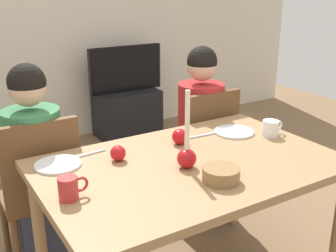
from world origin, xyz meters
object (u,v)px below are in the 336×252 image
(tv, at_px, (126,69))
(plate_left, at_px, (58,164))
(chair_right, at_px, (203,146))
(chair_left, at_px, (40,185))
(mug_left, at_px, (69,188))
(bowl_walnuts, at_px, (222,174))
(tv_stand, at_px, (127,113))
(person_left_child, at_px, (37,173))
(apple_near_candle, at_px, (180,137))
(apple_by_left_plate, at_px, (118,153))
(mug_right, at_px, (271,128))
(dining_table, at_px, (190,178))
(plate_right, at_px, (234,132))
(candle_centerpiece, at_px, (187,153))
(person_right_child, at_px, (200,136))

(tv, xyz_separation_m, plate_left, (-1.33, -2.02, 0.05))
(chair_right, bearing_deg, plate_left, -163.16)
(plate_left, bearing_deg, chair_left, 93.64)
(mug_left, xyz_separation_m, bowl_walnuts, (0.60, -0.19, -0.02))
(tv_stand, relative_size, tv, 0.81)
(chair_left, bearing_deg, mug_left, -93.20)
(person_left_child, relative_size, bowl_walnuts, 7.33)
(apple_near_candle, bearing_deg, tv_stand, 71.27)
(chair_left, bearing_deg, chair_right, 0.00)
(chair_left, distance_m, apple_by_left_plate, 0.57)
(tv, relative_size, mug_right, 5.99)
(dining_table, distance_m, plate_right, 0.49)
(dining_table, bearing_deg, apple_by_left_plate, 145.37)
(tv, bearing_deg, apple_near_candle, -108.73)
(mug_left, relative_size, bowl_walnuts, 0.77)
(apple_near_candle, bearing_deg, mug_right, -17.51)
(candle_centerpiece, bearing_deg, plate_left, 146.59)
(dining_table, height_order, tv_stand, dining_table)
(bowl_walnuts, bearing_deg, chair_left, 124.13)
(chair_right, xyz_separation_m, plate_right, (-0.09, -0.41, 0.24))
(tv_stand, relative_size, apple_by_left_plate, 8.53)
(chair_left, bearing_deg, bowl_walnuts, -55.87)
(mug_right, bearing_deg, dining_table, -173.95)
(tv, bearing_deg, mug_right, -95.40)
(person_left_child, relative_size, mug_left, 9.58)
(person_right_child, relative_size, apple_by_left_plate, 15.61)
(person_left_child, relative_size, mug_right, 8.89)
(bowl_walnuts, bearing_deg, plate_right, 44.92)
(person_right_child, xyz_separation_m, mug_right, (0.05, -0.58, 0.22))
(person_left_child, height_order, person_right_child, same)
(plate_right, relative_size, bowl_walnuts, 1.40)
(chair_left, height_order, mug_left, chair_left)
(chair_right, bearing_deg, chair_left, 180.00)
(person_left_child, height_order, apple_near_candle, person_left_child)
(bowl_walnuts, bearing_deg, apple_near_candle, 80.12)
(person_right_child, bearing_deg, apple_near_candle, -136.16)
(mug_right, distance_m, apple_near_candle, 0.52)
(dining_table, relative_size, chair_right, 1.56)
(person_left_child, height_order, mug_left, person_left_child)
(person_right_child, distance_m, bowl_walnuts, 1.03)
(dining_table, bearing_deg, mug_left, -175.87)
(dining_table, bearing_deg, bowl_walnuts, -88.92)
(person_right_child, bearing_deg, chair_right, -90.00)
(chair_right, height_order, plate_left, chair_right)
(candle_centerpiece, xyz_separation_m, mug_left, (-0.55, -0.00, -0.03))
(chair_right, relative_size, bowl_walnuts, 5.63)
(person_left_child, bearing_deg, chair_left, -90.00)
(tv_stand, bearing_deg, bowl_walnuts, -107.22)
(person_right_child, relative_size, apple_near_candle, 14.24)
(apple_by_left_plate, bearing_deg, tv, 63.09)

